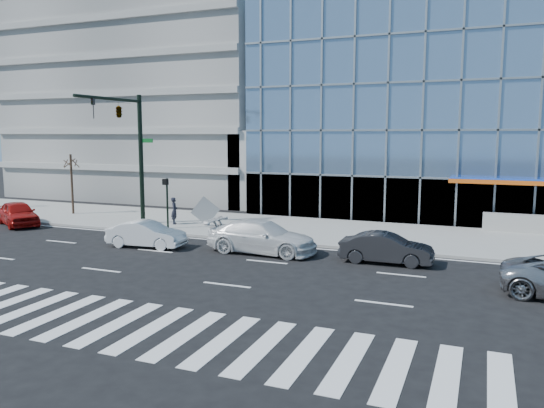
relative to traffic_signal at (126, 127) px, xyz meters
The scene contains 15 objects.
ground 13.41m from the traffic_signal, 22.56° to the right, with size 160.00×160.00×0.00m, color black.
sidewalk 13.03m from the traffic_signal, 17.33° to the left, with size 120.00×8.00×0.15m, color gray.
parking_garage 23.56m from the traffic_signal, 112.79° to the left, with size 24.00×24.00×20.00m, color gray.
ramp_block 14.68m from the traffic_signal, 69.59° to the left, with size 6.00×8.00×6.00m, color gray.
tower_far_mid 79.43m from the traffic_signal, 128.34° to the left, with size 13.00×13.00×60.00m, color slate.
tower_backdrop 70.43m from the traffic_signal, 106.19° to the left, with size 14.00×14.00×48.00m, color gray.
traffic_signal is the anchor object (origin of this frame).
ped_signal_post 4.75m from the traffic_signal, ahead, with size 0.30×0.33×3.00m.
street_tree_near 7.96m from the traffic_signal, 157.29° to the left, with size 1.10×1.10×4.23m.
white_suv 11.77m from the traffic_signal, 16.22° to the right, with size 2.23×5.48×1.59m, color silver.
white_sedan 7.89m from the traffic_signal, 44.15° to the right, with size 1.42×4.06×1.34m, color silver.
dark_sedan 17.19m from the traffic_signal, ahead, with size 1.44×4.14×1.36m, color black.
red_sedan 9.23m from the traffic_signal, 168.02° to the right, with size 1.80×4.47×1.52m, color #9F0F0C.
pedestrian 5.87m from the traffic_signal, 42.02° to the left, with size 0.61×0.40×1.68m, color black.
tilted_panel 6.89m from the traffic_signal, 26.12° to the left, with size 1.30×0.06×1.30m, color #9F9F9F.
Camera 1 is at (9.02, -21.69, 5.78)m, focal length 35.00 mm.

